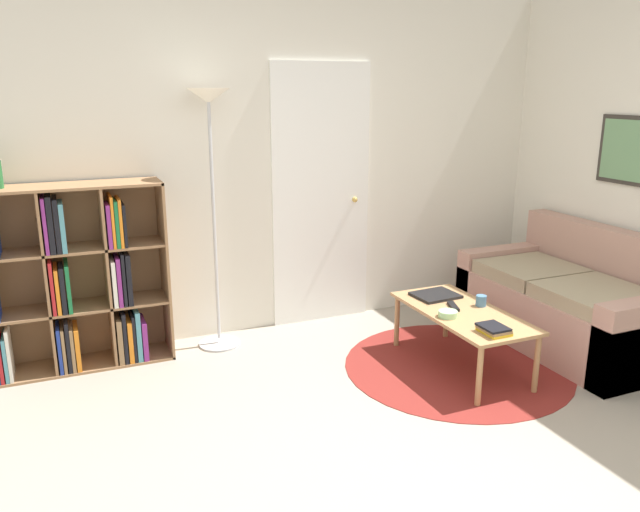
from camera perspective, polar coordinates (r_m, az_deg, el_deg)
name	(u,v)px	position (r m, az deg, el deg)	size (l,w,h in m)	color
ground_plane	(450,501)	(3.15, 11.82, -21.05)	(14.00, 14.00, 0.00)	gray
wall_back	(276,163)	(4.76, -4.08, 8.47)	(7.58, 0.11, 2.60)	silver
wall_right	(634,165)	(5.06, 26.81, 7.43)	(0.08, 5.41, 2.60)	silver
rug	(457,366)	(4.42, 12.40, -9.80)	(1.53, 1.53, 0.01)	maroon
bookshelf	(73,281)	(4.44, -21.65, -2.17)	(1.16, 0.34, 1.24)	#936B47
floor_lamp	(210,142)	(4.37, -10.00, 10.24)	(0.30, 0.30, 1.84)	#B7B7BC
couch	(574,305)	(4.99, 22.18, -4.14)	(0.85, 1.57, 0.84)	tan
coffee_table	(462,316)	(4.28, 12.90, -5.41)	(0.51, 1.05, 0.41)	#AD7F51
laptop	(436,295)	(4.50, 10.52, -3.54)	(0.32, 0.27, 0.02)	black
bowl	(448,314)	(4.13, 11.62, -5.21)	(0.12, 0.12, 0.04)	#9ED193
book_stack_on_table	(494,329)	(3.93, 15.60, -6.49)	(0.15, 0.18, 0.05)	gold
cup	(481,301)	(4.37, 14.51, -3.98)	(0.07, 0.07, 0.07)	teal
remote	(453,306)	(4.31, 12.09, -4.51)	(0.10, 0.17, 0.02)	black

